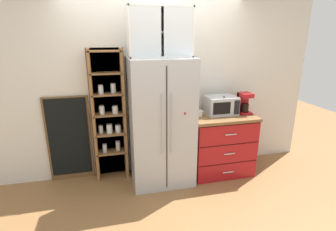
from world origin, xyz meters
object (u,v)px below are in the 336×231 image
(refrigerator, at_px, (161,122))
(microwave, at_px, (221,105))
(mug_navy, at_px, (220,110))
(bottle_clear, at_px, (223,107))
(mug_cream, at_px, (200,113))
(chalkboard_menu, at_px, (69,139))
(bottle_cobalt, at_px, (221,107))
(coffee_maker, at_px, (244,103))

(refrigerator, distance_m, microwave, 0.93)
(mug_navy, bearing_deg, bottle_clear, -90.99)
(microwave, xyz_separation_m, mug_cream, (-0.34, -0.04, -0.09))
(microwave, distance_m, bottle_clear, 0.09)
(chalkboard_menu, bearing_deg, mug_cream, -8.95)
(refrigerator, relative_size, bottle_cobalt, 6.90)
(mug_navy, height_order, bottle_cobalt, bottle_cobalt)
(mug_cream, bearing_deg, mug_navy, 11.71)
(coffee_maker, bearing_deg, bottle_clear, -171.45)
(bottle_cobalt, height_order, chalkboard_menu, chalkboard_menu)
(microwave, distance_m, coffee_maker, 0.35)
(mug_navy, bearing_deg, refrigerator, -173.61)
(bottle_cobalt, relative_size, bottle_clear, 0.91)
(refrigerator, bearing_deg, chalkboard_menu, 165.67)
(refrigerator, height_order, microwave, refrigerator)
(chalkboard_menu, bearing_deg, mug_navy, -5.75)
(refrigerator, relative_size, mug_cream, 14.78)
(mug_navy, bearing_deg, coffee_maker, -11.40)
(refrigerator, bearing_deg, microwave, 4.63)
(mug_cream, distance_m, chalkboard_menu, 1.88)
(mug_cream, distance_m, bottle_cobalt, 0.34)
(microwave, bearing_deg, bottle_cobalt, -98.95)
(refrigerator, xyz_separation_m, microwave, (0.91, 0.07, 0.16))
(bottle_clear, relative_size, chalkboard_menu, 0.23)
(mug_cream, xyz_separation_m, chalkboard_menu, (-1.83, 0.29, -0.33))
(bottle_cobalt, xyz_separation_m, bottle_clear, (-0.00, -0.06, 0.01))
(microwave, distance_m, mug_navy, 0.09)
(microwave, distance_m, bottle_cobalt, 0.04)
(mug_navy, bearing_deg, mug_cream, -168.29)
(mug_cream, xyz_separation_m, mug_navy, (0.34, 0.07, 0.00))
(bottle_cobalt, bearing_deg, chalkboard_menu, 172.71)
(mug_navy, height_order, bottle_clear, bottle_clear)
(mug_cream, bearing_deg, bottle_cobalt, 1.94)
(bottle_cobalt, xyz_separation_m, chalkboard_menu, (-2.16, 0.28, -0.40))
(mug_cream, xyz_separation_m, bottle_cobalt, (0.34, 0.01, 0.07))
(mug_navy, xyz_separation_m, bottle_cobalt, (-0.00, -0.06, 0.07))
(microwave, xyz_separation_m, mug_navy, (-0.00, 0.03, -0.09))
(microwave, xyz_separation_m, coffee_maker, (0.34, -0.04, 0.03))
(mug_navy, relative_size, chalkboard_menu, 0.09)
(refrigerator, height_order, mug_cream, refrigerator)
(refrigerator, bearing_deg, coffee_maker, 1.46)
(microwave, relative_size, mug_cream, 3.72)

